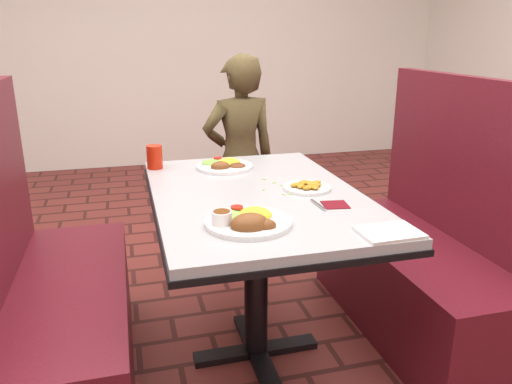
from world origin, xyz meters
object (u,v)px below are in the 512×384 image
at_px(dining_table, 256,215).
at_px(booth_bench_left, 55,313).
at_px(booth_bench_right, 423,265).
at_px(near_dinner_plate, 247,217).
at_px(diner_person, 240,160).
at_px(far_dinner_plate, 224,163).
at_px(red_tumbler, 155,157).
at_px(plantain_plate, 307,187).

distance_m(dining_table, booth_bench_left, 0.86).
distance_m(booth_bench_left, booth_bench_right, 1.60).
distance_m(booth_bench_right, near_dinner_plate, 1.08).
xyz_separation_m(booth_bench_right, near_dinner_plate, (-0.92, -0.34, 0.45)).
distance_m(diner_person, far_dinner_plate, 0.70).
xyz_separation_m(booth_bench_left, diner_person, (0.98, 1.04, 0.29)).
height_order(dining_table, far_dinner_plate, far_dinner_plate).
bearing_deg(booth_bench_right, dining_table, 180.00).
relative_size(booth_bench_right, diner_person, 0.97).
distance_m(dining_table, diner_person, 1.05).
bearing_deg(booth_bench_left, near_dinner_plate, -26.72).
bearing_deg(diner_person, near_dinner_plate, 71.51).
distance_m(dining_table, red_tumbler, 0.61).
bearing_deg(dining_table, plantain_plate, -5.35).
relative_size(diner_person, red_tumbler, 11.47).
height_order(near_dinner_plate, plantain_plate, near_dinner_plate).
bearing_deg(plantain_plate, booth_bench_right, 1.88).
height_order(diner_person, red_tumbler, diner_person).
height_order(near_dinner_plate, far_dinner_plate, near_dinner_plate).
height_order(near_dinner_plate, red_tumbler, red_tumbler).
xyz_separation_m(far_dinner_plate, red_tumbler, (-0.31, 0.08, 0.03)).
height_order(booth_bench_right, far_dinner_plate, booth_bench_right).
bearing_deg(dining_table, booth_bench_right, 0.00).
bearing_deg(far_dinner_plate, dining_table, -83.19).
relative_size(booth_bench_left, booth_bench_right, 1.00).
distance_m(booth_bench_right, far_dinner_plate, 1.03).
distance_m(booth_bench_left, red_tumbler, 0.80).
distance_m(diner_person, plantain_plate, 1.07).
bearing_deg(diner_person, plantain_plate, 85.38).
bearing_deg(plantain_plate, dining_table, 174.65).
bearing_deg(far_dinner_plate, booth_bench_right, -25.04).
relative_size(far_dinner_plate, red_tumbler, 2.41).
bearing_deg(near_dinner_plate, booth_bench_left, 153.28).
bearing_deg(booth_bench_left, diner_person, 46.82).
distance_m(near_dinner_plate, red_tumbler, 0.85).
xyz_separation_m(diner_person, plantain_plate, (0.03, -1.06, 0.14)).
bearing_deg(booth_bench_right, diner_person, 120.88).
bearing_deg(booth_bench_left, red_tumbler, 47.15).
xyz_separation_m(plantain_plate, red_tumbler, (-0.57, 0.49, 0.04)).
xyz_separation_m(booth_bench_left, red_tumbler, (0.44, 0.47, 0.47)).
xyz_separation_m(near_dinner_plate, far_dinner_plate, (0.07, 0.74, -0.01)).
bearing_deg(booth_bench_left, far_dinner_plate, 27.74).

